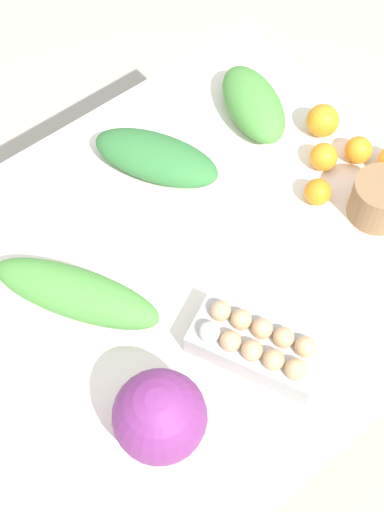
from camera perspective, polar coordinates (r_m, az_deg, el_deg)
name	(u,v)px	position (r m, az deg, el deg)	size (l,w,h in m)	color
ground_plane	(192,379)	(2.26, 0.00, -9.81)	(8.00, 8.00, 0.00)	#B2A899
dining_table	(192,279)	(1.69, 0.00, -1.89)	(1.26, 1.04, 0.71)	silver
cabbage_purple	(160,416)	(1.37, -2.60, -12.69)	(0.18, 0.18, 0.18)	#7A2D75
egg_carton	(256,345)	(1.48, 5.15, -7.14)	(0.22, 0.30, 0.09)	#A8A8A3
paper_bag	(379,199)	(1.71, 14.77, 4.40)	(0.13, 0.13, 0.11)	olive
greens_bunch_dandelion	(76,293)	(1.55, -9.29, -2.94)	(0.39, 0.11, 0.09)	#4C933D
greens_bunch_chard	(156,157)	(1.74, -2.90, 7.88)	(0.32, 0.14, 0.09)	#337538
greens_bunch_scallion	(253,104)	(1.86, 4.92, 12.05)	(0.27, 0.13, 0.10)	#4C933D
orange_0	(318,192)	(1.72, 10.03, 5.06)	(0.06, 0.06, 0.06)	orange
orange_1	(358,150)	(1.81, 13.17, 8.26)	(0.07, 0.07, 0.07)	orange
orange_2	(324,157)	(1.78, 10.49, 7.81)	(0.07, 0.07, 0.07)	orange
orange_3	(323,121)	(1.85, 10.42, 10.61)	(0.08, 0.08, 0.08)	orange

